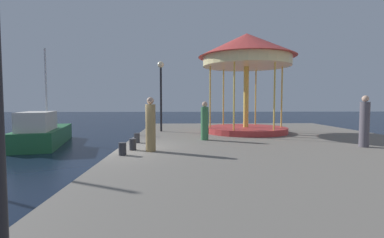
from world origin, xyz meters
name	(u,v)px	position (x,y,z in m)	size (l,w,h in m)	color
ground_plane	(118,170)	(0.00, 0.00, 0.00)	(120.00, 120.00, 0.00)	black
quay_dock	(290,158)	(6.33, 0.00, 0.40)	(12.67, 22.91, 0.80)	slate
sailboat_green	(43,133)	(-5.61, 5.90, 0.73)	(3.49, 6.71, 5.68)	#236638
carousel	(247,59)	(5.83, 4.98, 4.81)	(5.25, 5.25, 5.38)	#B23333
lamp_post_mid_promenade	(161,83)	(1.13, 5.73, 3.54)	(0.36, 0.36, 3.96)	black
bollard_north	(133,144)	(0.60, -0.40, 1.00)	(0.24, 0.24, 0.40)	#2D2D33
bollard_south	(122,149)	(0.44, -1.31, 1.00)	(0.24, 0.24, 0.40)	#2D2D33
bollard_center	(137,138)	(0.46, 1.33, 1.00)	(0.24, 0.24, 0.40)	#2D2D33
person_far_corner	(151,126)	(1.26, -0.65, 1.67)	(0.34, 0.34, 1.84)	#937A4C
person_by_the_water	(205,122)	(3.33, 2.09, 1.59)	(0.34, 0.34, 1.70)	#387247
person_mid_promenade	(364,123)	(9.12, -0.03, 1.71)	(0.34, 0.34, 1.92)	#514C56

